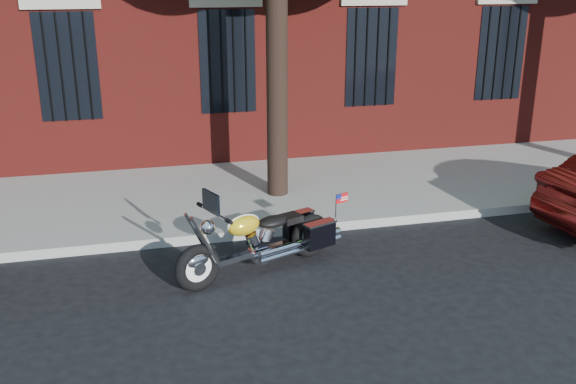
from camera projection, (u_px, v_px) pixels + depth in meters
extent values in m
plane|color=black|center=(290.00, 274.00, 8.64)|extent=(120.00, 120.00, 0.00)
cube|color=gray|center=(268.00, 231.00, 9.89)|extent=(40.00, 0.16, 0.15)
cube|color=gray|center=(246.00, 193.00, 11.61)|extent=(40.00, 3.60, 0.15)
cube|color=black|center=(227.00, 62.00, 12.63)|extent=(1.10, 0.14, 2.00)
cube|color=#B2A893|center=(226.00, 1.00, 12.23)|extent=(1.40, 0.20, 0.22)
cylinder|color=black|center=(228.00, 62.00, 12.56)|extent=(0.04, 0.04, 2.00)
cylinder|color=black|center=(277.00, 59.00, 10.62)|extent=(0.36, 0.36, 5.00)
torus|color=black|center=(198.00, 268.00, 8.08)|extent=(0.64, 0.37, 0.63)
torus|color=black|center=(310.00, 236.00, 9.08)|extent=(0.64, 0.37, 0.63)
cylinder|color=white|center=(198.00, 268.00, 8.08)|extent=(0.46, 0.23, 0.47)
cylinder|color=white|center=(310.00, 236.00, 9.08)|extent=(0.46, 0.23, 0.47)
ellipsoid|color=white|center=(197.00, 261.00, 8.05)|extent=(0.35, 0.24, 0.18)
ellipsoid|color=yellow|center=(310.00, 228.00, 9.05)|extent=(0.36, 0.25, 0.18)
cube|color=white|center=(257.00, 252.00, 8.59)|extent=(1.35, 0.62, 0.08)
cylinder|color=white|center=(260.00, 252.00, 8.62)|extent=(0.34, 0.27, 0.30)
cylinder|color=white|center=(296.00, 248.00, 8.75)|extent=(1.13, 0.52, 0.09)
ellipsoid|color=yellow|center=(243.00, 225.00, 8.33)|extent=(0.54, 0.43, 0.27)
ellipsoid|color=black|center=(273.00, 221.00, 8.61)|extent=(0.53, 0.42, 0.15)
cube|color=black|center=(298.00, 224.00, 9.22)|extent=(0.48, 0.31, 0.36)
cube|color=black|center=(320.00, 235.00, 8.84)|extent=(0.48, 0.31, 0.36)
cylinder|color=white|center=(214.00, 213.00, 8.01)|extent=(0.31, 0.70, 0.03)
sphere|color=white|center=(208.00, 227.00, 8.01)|extent=(0.25, 0.25, 0.19)
cube|color=black|center=(211.00, 202.00, 7.94)|extent=(0.18, 0.37, 0.27)
cube|color=red|center=(342.00, 198.00, 8.86)|extent=(0.20, 0.09, 0.13)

